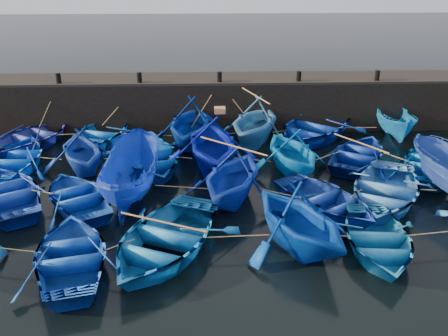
{
  "coord_description": "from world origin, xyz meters",
  "views": [
    {
      "loc": [
        -0.65,
        -15.07,
        8.82
      ],
      "look_at": [
        0.0,
        3.2,
        0.7
      ],
      "focal_mm": 40.0,
      "sensor_mm": 36.0,
      "label": 1
    }
  ],
  "objects_px": {
    "boat_0": "(32,136)",
    "boat_8": "(149,157)",
    "boat_13": "(7,192)",
    "wooden_crate": "(220,110)"
  },
  "relations": [
    {
      "from": "boat_13",
      "to": "boat_0",
      "type": "bearing_deg",
      "value": -111.32
    },
    {
      "from": "boat_8",
      "to": "wooden_crate",
      "type": "relative_size",
      "value": 11.46
    },
    {
      "from": "boat_0",
      "to": "boat_13",
      "type": "bearing_deg",
      "value": 131.08
    },
    {
      "from": "boat_0",
      "to": "boat_13",
      "type": "xyz_separation_m",
      "value": [
        0.97,
        -5.96,
        0.0
      ]
    },
    {
      "from": "boat_13",
      "to": "wooden_crate",
      "type": "distance_m",
      "value": 8.75
    },
    {
      "from": "boat_0",
      "to": "boat_8",
      "type": "bearing_deg",
      "value": -173.87
    },
    {
      "from": "boat_8",
      "to": "wooden_crate",
      "type": "xyz_separation_m",
      "value": [
        3.07,
        -0.29,
        2.15
      ]
    },
    {
      "from": "boat_13",
      "to": "wooden_crate",
      "type": "bearing_deg",
      "value": 168.97
    },
    {
      "from": "boat_0",
      "to": "boat_8",
      "type": "height_order",
      "value": "boat_8"
    },
    {
      "from": "boat_0",
      "to": "boat_8",
      "type": "xyz_separation_m",
      "value": [
        5.89,
        -2.84,
        0.04
      ]
    }
  ]
}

